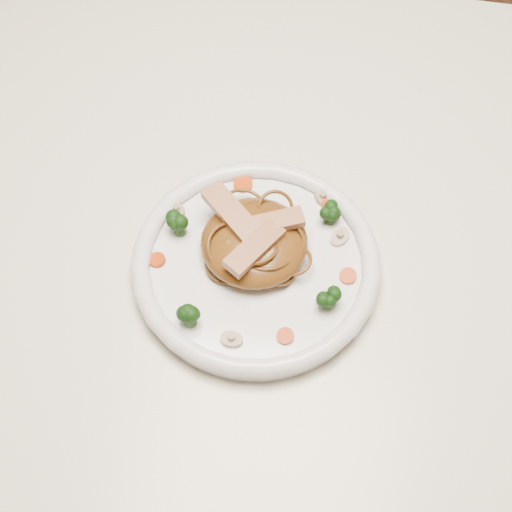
# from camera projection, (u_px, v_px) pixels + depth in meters

# --- Properties ---
(ground) EXTENTS (4.00, 4.00, 0.00)m
(ground) POSITION_uv_depth(u_px,v_px,m) (266.00, 426.00, 1.45)
(ground) COLOR brown
(ground) RESTS_ON ground
(table) EXTENTS (1.20, 0.80, 0.75)m
(table) POSITION_uv_depth(u_px,v_px,m) (272.00, 256.00, 0.89)
(table) COLOR beige
(table) RESTS_ON ground
(plate) EXTENTS (0.33, 0.33, 0.02)m
(plate) POSITION_uv_depth(u_px,v_px,m) (256.00, 267.00, 0.76)
(plate) COLOR white
(plate) RESTS_ON table
(noodle_mound) EXTENTS (0.12, 0.12, 0.04)m
(noodle_mound) POSITION_uv_depth(u_px,v_px,m) (254.00, 242.00, 0.75)
(noodle_mound) COLOR brown
(noodle_mound) RESTS_ON plate
(chicken_a) EXTENTS (0.07, 0.05, 0.01)m
(chicken_a) POSITION_uv_depth(u_px,v_px,m) (272.00, 223.00, 0.74)
(chicken_a) COLOR tan
(chicken_a) RESTS_ON noodle_mound
(chicken_b) EXTENTS (0.07, 0.07, 0.01)m
(chicken_b) POSITION_uv_depth(u_px,v_px,m) (232.00, 213.00, 0.74)
(chicken_b) COLOR tan
(chicken_b) RESTS_ON noodle_mound
(chicken_c) EXTENTS (0.06, 0.07, 0.01)m
(chicken_c) POSITION_uv_depth(u_px,v_px,m) (254.00, 248.00, 0.72)
(chicken_c) COLOR tan
(chicken_c) RESTS_ON noodle_mound
(broccoli_0) EXTENTS (0.03, 0.03, 0.03)m
(broccoli_0) POSITION_uv_depth(u_px,v_px,m) (331.00, 213.00, 0.77)
(broccoli_0) COLOR #11350B
(broccoli_0) RESTS_ON plate
(broccoli_1) EXTENTS (0.04, 0.04, 0.03)m
(broccoli_1) POSITION_uv_depth(u_px,v_px,m) (179.00, 223.00, 0.76)
(broccoli_1) COLOR #11350B
(broccoli_1) RESTS_ON plate
(broccoli_2) EXTENTS (0.04, 0.04, 0.03)m
(broccoli_2) POSITION_uv_depth(u_px,v_px,m) (189.00, 315.00, 0.71)
(broccoli_2) COLOR #11350B
(broccoli_2) RESTS_ON plate
(broccoli_3) EXTENTS (0.03, 0.03, 0.03)m
(broccoli_3) POSITION_uv_depth(u_px,v_px,m) (329.00, 297.00, 0.72)
(broccoli_3) COLOR #11350B
(broccoli_3) RESTS_ON plate
(carrot_0) EXTENTS (0.03, 0.03, 0.00)m
(carrot_0) POSITION_uv_depth(u_px,v_px,m) (330.00, 204.00, 0.79)
(carrot_0) COLOR #B83B06
(carrot_0) RESTS_ON plate
(carrot_1) EXTENTS (0.02, 0.02, 0.00)m
(carrot_1) POSITION_uv_depth(u_px,v_px,m) (157.00, 260.00, 0.75)
(carrot_1) COLOR #B83B06
(carrot_1) RESTS_ON plate
(carrot_2) EXTENTS (0.02, 0.02, 0.00)m
(carrot_2) POSITION_uv_depth(u_px,v_px,m) (348.00, 276.00, 0.74)
(carrot_2) COLOR #B83B06
(carrot_2) RESTS_ON plate
(carrot_3) EXTENTS (0.02, 0.02, 0.00)m
(carrot_3) POSITION_uv_depth(u_px,v_px,m) (243.00, 184.00, 0.81)
(carrot_3) COLOR #B83B06
(carrot_3) RESTS_ON plate
(carrot_4) EXTENTS (0.02, 0.02, 0.00)m
(carrot_4) POSITION_uv_depth(u_px,v_px,m) (285.00, 336.00, 0.71)
(carrot_4) COLOR #B83B06
(carrot_4) RESTS_ON plate
(mushroom_0) EXTENTS (0.02, 0.02, 0.01)m
(mushroom_0) POSITION_uv_depth(u_px,v_px,m) (232.00, 339.00, 0.71)
(mushroom_0) COLOR tan
(mushroom_0) RESTS_ON plate
(mushroom_1) EXTENTS (0.03, 0.03, 0.01)m
(mushroom_1) POSITION_uv_depth(u_px,v_px,m) (340.00, 237.00, 0.77)
(mushroom_1) COLOR tan
(mushroom_1) RESTS_ON plate
(mushroom_2) EXTENTS (0.03, 0.03, 0.01)m
(mushroom_2) POSITION_uv_depth(u_px,v_px,m) (177.00, 210.00, 0.79)
(mushroom_2) COLOR tan
(mushroom_2) RESTS_ON plate
(mushroom_3) EXTENTS (0.03, 0.03, 0.01)m
(mushroom_3) POSITION_uv_depth(u_px,v_px,m) (323.00, 198.00, 0.80)
(mushroom_3) COLOR tan
(mushroom_3) RESTS_ON plate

